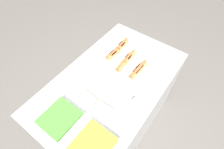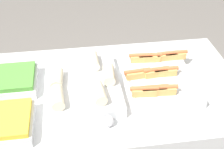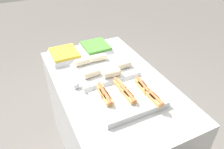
{
  "view_description": "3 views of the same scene",
  "coord_description": "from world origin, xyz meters",
  "px_view_note": "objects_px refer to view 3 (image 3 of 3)",
  "views": [
    {
      "loc": [
        -0.71,
        -0.54,
        2.19
      ],
      "look_at": [
        0.02,
        0.0,
        1.02
      ],
      "focal_mm": 28.0,
      "sensor_mm": 36.0,
      "label": 1
    },
    {
      "loc": [
        -0.17,
        -1.28,
        1.97
      ],
      "look_at": [
        0.02,
        0.0,
        1.02
      ],
      "focal_mm": 50.0,
      "sensor_mm": 36.0,
      "label": 2
    },
    {
      "loc": [
        1.26,
        -0.6,
        2.0
      ],
      "look_at": [
        0.02,
        0.0,
        1.02
      ],
      "focal_mm": 35.0,
      "sensor_mm": 36.0,
      "label": 3
    }
  ],
  "objects_px": {
    "tray_hotdogs": "(128,98)",
    "tray_wraps": "(104,70)",
    "serving_spoon_near": "(75,85)",
    "tray_side_back": "(96,48)",
    "tray_side_front": "(65,55)"
  },
  "relations": [
    {
      "from": "tray_hotdogs",
      "to": "tray_wraps",
      "type": "bearing_deg",
      "value": -178.73
    },
    {
      "from": "tray_side_front",
      "to": "serving_spoon_near",
      "type": "distance_m",
      "value": 0.46
    },
    {
      "from": "serving_spoon_near",
      "to": "tray_side_back",
      "type": "bearing_deg",
      "value": 141.97
    },
    {
      "from": "tray_hotdogs",
      "to": "tray_wraps",
      "type": "relative_size",
      "value": 0.96
    },
    {
      "from": "tray_side_front",
      "to": "tray_hotdogs",
      "type": "bearing_deg",
      "value": 16.96
    },
    {
      "from": "tray_wraps",
      "to": "serving_spoon_near",
      "type": "xyz_separation_m",
      "value": [
        0.07,
        -0.27,
        -0.01
      ]
    },
    {
      "from": "tray_wraps",
      "to": "serving_spoon_near",
      "type": "distance_m",
      "value": 0.28
    },
    {
      "from": "tray_wraps",
      "to": "tray_side_front",
      "type": "distance_m",
      "value": 0.45
    },
    {
      "from": "tray_side_front",
      "to": "serving_spoon_near",
      "type": "bearing_deg",
      "value": -5.39
    },
    {
      "from": "tray_hotdogs",
      "to": "tray_wraps",
      "type": "distance_m",
      "value": 0.4
    },
    {
      "from": "tray_side_front",
      "to": "tray_side_back",
      "type": "bearing_deg",
      "value": 90.0
    },
    {
      "from": "tray_hotdogs",
      "to": "serving_spoon_near",
      "type": "distance_m",
      "value": 0.43
    },
    {
      "from": "tray_side_front",
      "to": "tray_side_back",
      "type": "relative_size",
      "value": 1.0
    },
    {
      "from": "tray_side_back",
      "to": "serving_spoon_near",
      "type": "bearing_deg",
      "value": -38.03
    },
    {
      "from": "tray_side_back",
      "to": "tray_hotdogs",
      "type": "bearing_deg",
      "value": -5.48
    }
  ]
}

